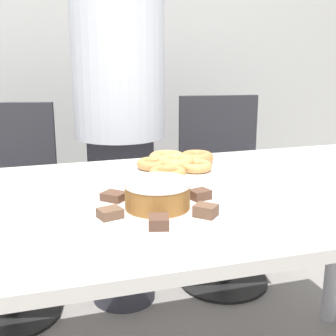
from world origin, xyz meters
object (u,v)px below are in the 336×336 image
at_px(office_chair_left, 7,217).
at_px(plate_cake, 158,210).
at_px(frosted_cake, 157,194).
at_px(office_chair_right, 223,195).
at_px(plate_donuts, 176,170).
at_px(person_standing, 120,125).

xyz_separation_m(office_chair_left, plate_cake, (0.40, -0.99, 0.33)).
bearing_deg(plate_cake, frosted_cake, -135.00).
bearing_deg(office_chair_right, frosted_cake, -111.77).
bearing_deg(office_chair_left, plate_donuts, -35.35).
bearing_deg(frosted_cake, office_chair_right, 58.27).
xyz_separation_m(plate_cake, plate_donuts, (0.16, 0.34, 0.00)).
distance_m(office_chair_left, plate_cake, 1.12).
height_order(office_chair_right, frosted_cake, office_chair_right).
bearing_deg(office_chair_left, person_standing, 6.99).
height_order(plate_cake, frosted_cake, frosted_cake).
bearing_deg(frosted_cake, plate_donuts, 65.26).
distance_m(person_standing, plate_cake, 0.93).
relative_size(office_chair_right, plate_donuts, 2.70).
relative_size(person_standing, office_chair_right, 1.73).
bearing_deg(plate_donuts, plate_cake, -114.74).
distance_m(office_chair_right, frosted_cake, 1.22).
distance_m(office_chair_left, frosted_cake, 1.13).
bearing_deg(office_chair_right, person_standing, -163.17).
bearing_deg(person_standing, plate_cake, -95.85).
relative_size(office_chair_right, plate_cake, 2.63).
relative_size(office_chair_left, frosted_cake, 5.73).
bearing_deg(office_chair_right, plate_cake, -111.77).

